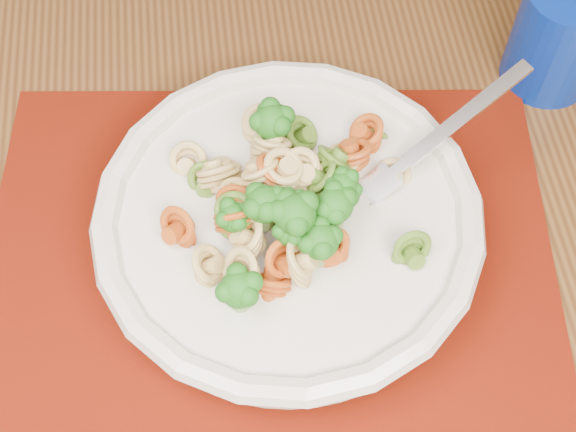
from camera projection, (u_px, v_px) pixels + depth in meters
name	position (u px, v px, depth m)	size (l,w,h in m)	color
dining_table	(262.00, 210.00, 0.72)	(1.75, 1.37, 0.76)	#563518
placemat	(269.00, 265.00, 0.59)	(0.42, 0.32, 0.00)	#581003
pasta_bowl	(288.00, 222.00, 0.57)	(0.28, 0.28, 0.05)	beige
pasta_broccoli_heap	(288.00, 212.00, 0.55)	(0.23, 0.23, 0.06)	tan
fork	(379.00, 184.00, 0.57)	(0.19, 0.02, 0.01)	silver
tumbler	(559.00, 36.00, 0.64)	(0.07, 0.07, 0.09)	navy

